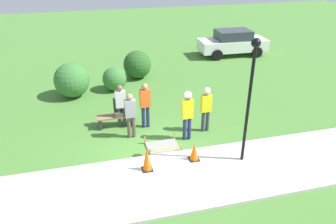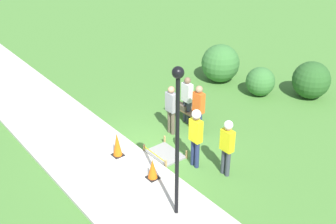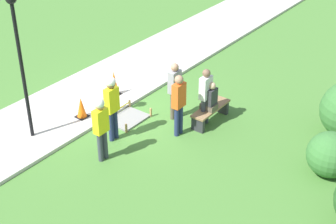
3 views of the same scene
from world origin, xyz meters
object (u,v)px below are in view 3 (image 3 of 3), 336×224
at_px(traffic_cone_far_patch, 81,108).
at_px(lamppost_near, 19,48).
at_px(worker_assistant, 101,124).
at_px(bystander_in_gray_shirt, 206,94).
at_px(bystander_in_orange_shirt, 179,101).
at_px(person_seated_on_bench, 211,99).
at_px(traffic_cone_near_patch, 114,83).
at_px(worker_supervisor, 112,102).
at_px(bystander_in_white_shirt, 175,87).
at_px(park_bench, 211,112).

height_order(traffic_cone_far_patch, lamppost_near, lamppost_near).
xyz_separation_m(traffic_cone_far_patch, lamppost_near, (1.56, -0.39, 2.35)).
height_order(worker_assistant, lamppost_near, lamppost_near).
distance_m(bystander_in_gray_shirt, lamppost_near, 5.26).
bearing_deg(bystander_in_gray_shirt, bystander_in_orange_shirt, -17.19).
distance_m(person_seated_on_bench, lamppost_near, 5.46).
height_order(traffic_cone_near_patch, worker_supervisor, worker_supervisor).
bearing_deg(bystander_in_orange_shirt, bystander_in_white_shirt, -136.37).
xyz_separation_m(traffic_cone_near_patch, park_bench, (-0.60, 3.27, -0.17)).
height_order(traffic_cone_far_patch, worker_assistant, worker_assistant).
relative_size(park_bench, worker_supervisor, 0.77).
bearing_deg(bystander_in_white_shirt, bystander_in_orange_shirt, 43.63).
height_order(bystander_in_orange_shirt, lamppost_near, lamppost_near).
bearing_deg(bystander_in_orange_shirt, bystander_in_gray_shirt, 162.81).
bearing_deg(worker_assistant, lamppost_near, -78.26).
bearing_deg(worker_supervisor, park_bench, 145.84).
xyz_separation_m(bystander_in_orange_shirt, bystander_in_white_shirt, (-0.67, -0.64, -0.05)).
xyz_separation_m(worker_assistant, bystander_in_orange_shirt, (-2.18, 0.87, -0.03)).
xyz_separation_m(person_seated_on_bench, worker_assistant, (3.20, -1.27, 0.27)).
distance_m(park_bench, bystander_in_orange_shirt, 1.39).
height_order(traffic_cone_near_patch, person_seated_on_bench, person_seated_on_bench).
distance_m(bystander_in_orange_shirt, bystander_in_white_shirt, 0.93).
height_order(worker_supervisor, lamppost_near, lamppost_near).
bearing_deg(bystander_in_gray_shirt, worker_assistant, -20.47).
height_order(park_bench, worker_assistant, worker_assistant).
distance_m(worker_supervisor, bystander_in_orange_shirt, 1.84).
distance_m(bystander_in_orange_shirt, bystander_in_gray_shirt, 0.96).
bearing_deg(person_seated_on_bench, bystander_in_gray_shirt, -50.05).
distance_m(park_bench, bystander_in_gray_shirt, 0.72).
xyz_separation_m(traffic_cone_far_patch, worker_supervisor, (0.21, 1.46, 0.77)).
xyz_separation_m(person_seated_on_bench, bystander_in_white_shirt, (0.34, -1.04, 0.19)).
bearing_deg(lamppost_near, park_bench, 137.23).
xyz_separation_m(traffic_cone_near_patch, person_seated_on_bench, (-0.48, 3.32, 0.33)).
bearing_deg(bystander_in_orange_shirt, worker_supervisor, -44.90).
relative_size(worker_assistant, lamppost_near, 0.45).
bearing_deg(bystander_in_orange_shirt, lamppost_near, -49.85).
relative_size(bystander_in_white_shirt, lamppost_near, 0.44).
height_order(traffic_cone_near_patch, lamppost_near, lamppost_near).
distance_m(park_bench, person_seated_on_bench, 0.51).
bearing_deg(traffic_cone_near_patch, worker_supervisor, 41.54).
bearing_deg(park_bench, person_seated_on_bench, 23.73).
bearing_deg(person_seated_on_bench, bystander_in_orange_shirt, -21.59).
xyz_separation_m(bystander_in_orange_shirt, bystander_in_gray_shirt, (-0.91, 0.28, -0.06)).
xyz_separation_m(worker_supervisor, lamppost_near, (1.35, -1.85, 1.57)).
height_order(traffic_cone_near_patch, worker_assistant, worker_assistant).
bearing_deg(traffic_cone_far_patch, bystander_in_gray_shirt, 123.49).
bearing_deg(worker_assistant, worker_supervisor, -154.28).
height_order(park_bench, bystander_in_gray_shirt, bystander_in_gray_shirt).
distance_m(worker_assistant, lamppost_near, 2.86).
distance_m(worker_assistant, bystander_in_orange_shirt, 2.35).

